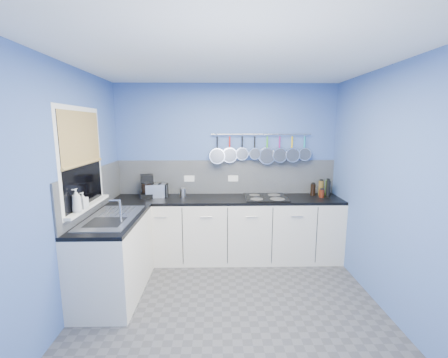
{
  "coord_description": "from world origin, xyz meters",
  "views": [
    {
      "loc": [
        -0.12,
        -2.9,
        1.89
      ],
      "look_at": [
        -0.05,
        0.75,
        1.25
      ],
      "focal_mm": 23.97,
      "sensor_mm": 36.0,
      "label": 1
    }
  ],
  "objects_px": {
    "hob": "(266,197)",
    "canister": "(183,192)",
    "soap_bottle_a": "(76,200)",
    "soap_bottle_b": "(83,200)",
    "toaster": "(156,191)",
    "paper_towel": "(147,186)",
    "coffee_maker": "(147,186)"
  },
  "relations": [
    {
      "from": "canister",
      "to": "coffee_maker",
      "type": "bearing_deg",
      "value": -176.25
    },
    {
      "from": "soap_bottle_b",
      "to": "paper_towel",
      "type": "relative_size",
      "value": 0.58
    },
    {
      "from": "soap_bottle_b",
      "to": "canister",
      "type": "bearing_deg",
      "value": 51.67
    },
    {
      "from": "paper_towel",
      "to": "coffee_maker",
      "type": "relative_size",
      "value": 0.92
    },
    {
      "from": "soap_bottle_a",
      "to": "hob",
      "type": "bearing_deg",
      "value": 29.66
    },
    {
      "from": "coffee_maker",
      "to": "hob",
      "type": "height_order",
      "value": "coffee_maker"
    },
    {
      "from": "coffee_maker",
      "to": "toaster",
      "type": "height_order",
      "value": "coffee_maker"
    },
    {
      "from": "toaster",
      "to": "soap_bottle_a",
      "type": "bearing_deg",
      "value": -124.25
    },
    {
      "from": "coffee_maker",
      "to": "hob",
      "type": "bearing_deg",
      "value": -17.8
    },
    {
      "from": "canister",
      "to": "hob",
      "type": "height_order",
      "value": "canister"
    },
    {
      "from": "soap_bottle_b",
      "to": "paper_towel",
      "type": "height_order",
      "value": "soap_bottle_b"
    },
    {
      "from": "soap_bottle_a",
      "to": "canister",
      "type": "distance_m",
      "value": 1.58
    },
    {
      "from": "coffee_maker",
      "to": "toaster",
      "type": "bearing_deg",
      "value": -9.39
    },
    {
      "from": "paper_towel",
      "to": "toaster",
      "type": "relative_size",
      "value": 1.02
    },
    {
      "from": "paper_towel",
      "to": "soap_bottle_b",
      "type": "bearing_deg",
      "value": -108.84
    },
    {
      "from": "paper_towel",
      "to": "hob",
      "type": "relative_size",
      "value": 0.51
    },
    {
      "from": "paper_towel",
      "to": "coffee_maker",
      "type": "height_order",
      "value": "coffee_maker"
    },
    {
      "from": "canister",
      "to": "hob",
      "type": "xyz_separation_m",
      "value": [
        1.17,
        -0.1,
        -0.05
      ]
    },
    {
      "from": "paper_towel",
      "to": "soap_bottle_a",
      "type": "bearing_deg",
      "value": -106.96
    },
    {
      "from": "toaster",
      "to": "canister",
      "type": "height_order",
      "value": "toaster"
    },
    {
      "from": "soap_bottle_a",
      "to": "soap_bottle_b",
      "type": "relative_size",
      "value": 1.39
    },
    {
      "from": "canister",
      "to": "toaster",
      "type": "bearing_deg",
      "value": -177.12
    },
    {
      "from": "coffee_maker",
      "to": "canister",
      "type": "relative_size",
      "value": 2.66
    },
    {
      "from": "hob",
      "to": "soap_bottle_b",
      "type": "bearing_deg",
      "value": -153.27
    },
    {
      "from": "coffee_maker",
      "to": "hob",
      "type": "xyz_separation_m",
      "value": [
        1.68,
        -0.06,
        -0.16
      ]
    },
    {
      "from": "soap_bottle_b",
      "to": "canister",
      "type": "height_order",
      "value": "soap_bottle_b"
    },
    {
      "from": "hob",
      "to": "canister",
      "type": "bearing_deg",
      "value": 175.36
    },
    {
      "from": "paper_towel",
      "to": "hob",
      "type": "bearing_deg",
      "value": -3.68
    },
    {
      "from": "paper_towel",
      "to": "coffee_maker",
      "type": "bearing_deg",
      "value": -82.14
    },
    {
      "from": "coffee_maker",
      "to": "canister",
      "type": "xyz_separation_m",
      "value": [
        0.5,
        0.03,
        -0.1
      ]
    },
    {
      "from": "soap_bottle_a",
      "to": "toaster",
      "type": "xyz_separation_m",
      "value": [
        0.53,
        1.26,
        -0.18
      ]
    },
    {
      "from": "paper_towel",
      "to": "hob",
      "type": "height_order",
      "value": "paper_towel"
    }
  ]
}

